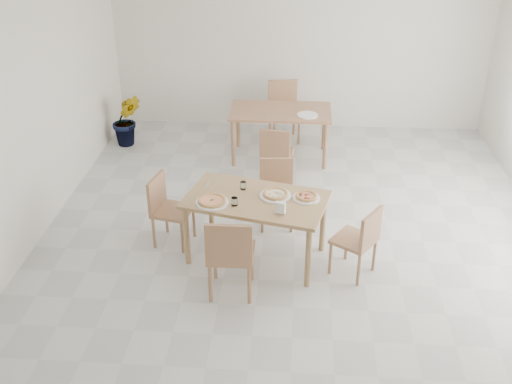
# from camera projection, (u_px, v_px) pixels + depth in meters

# --- Properties ---
(main_table) EXTENTS (1.65, 1.18, 0.75)m
(main_table) POSITION_uv_depth(u_px,v_px,m) (256.00, 205.00, 6.43)
(main_table) COLOR #A68A55
(main_table) RESTS_ON ground
(chair_south) EXTENTS (0.46, 0.46, 0.92)m
(chair_south) POSITION_uv_depth(u_px,v_px,m) (230.00, 252.00, 5.88)
(chair_south) COLOR #A87754
(chair_south) RESTS_ON ground
(chair_north) EXTENTS (0.43, 0.43, 0.81)m
(chair_north) POSITION_uv_depth(u_px,v_px,m) (276.00, 188.00, 7.19)
(chair_north) COLOR #A87754
(chair_north) RESTS_ON ground
(chair_west) EXTENTS (0.49, 0.49, 0.83)m
(chair_west) POSITION_uv_depth(u_px,v_px,m) (166.00, 205.00, 6.80)
(chair_west) COLOR #A87754
(chair_west) RESTS_ON ground
(chair_east) EXTENTS (0.55, 0.55, 0.81)m
(chair_east) POSITION_uv_depth(u_px,v_px,m) (361.00, 238.00, 6.23)
(chair_east) COLOR #A87754
(chair_east) RESTS_ON ground
(plate_margherita) EXTENTS (0.35, 0.35, 0.02)m
(plate_margherita) POSITION_uv_depth(u_px,v_px,m) (212.00, 202.00, 6.29)
(plate_margherita) COLOR white
(plate_margherita) RESTS_ON main_table
(plate_mushroom) EXTENTS (0.34, 0.34, 0.02)m
(plate_mushroom) POSITION_uv_depth(u_px,v_px,m) (275.00, 196.00, 6.42)
(plate_mushroom) COLOR white
(plate_mushroom) RESTS_ON main_table
(plate_pepperoni) EXTENTS (0.29, 0.29, 0.02)m
(plate_pepperoni) POSITION_uv_depth(u_px,v_px,m) (306.00, 198.00, 6.38)
(plate_pepperoni) COLOR white
(plate_pepperoni) RESTS_ON main_table
(pizza_margherita) EXTENTS (0.38, 0.38, 0.03)m
(pizza_margherita) POSITION_uv_depth(u_px,v_px,m) (212.00, 201.00, 6.28)
(pizza_margherita) COLOR #E5AE6C
(pizza_margherita) RESTS_ON plate_margherita
(pizza_mushroom) EXTENTS (0.32, 0.32, 0.03)m
(pizza_mushroom) POSITION_uv_depth(u_px,v_px,m) (275.00, 194.00, 6.41)
(pizza_mushroom) COLOR #E5AE6C
(pizza_mushroom) RESTS_ON plate_mushroom
(pizza_pepperoni) EXTENTS (0.30, 0.30, 0.03)m
(pizza_pepperoni) POSITION_uv_depth(u_px,v_px,m) (306.00, 196.00, 6.37)
(pizza_pepperoni) COLOR #E5AE6C
(pizza_pepperoni) RESTS_ON plate_pepperoni
(tumbler_a) EXTENTS (0.07, 0.07, 0.09)m
(tumbler_a) POSITION_uv_depth(u_px,v_px,m) (235.00, 202.00, 6.24)
(tumbler_a) COLOR white
(tumbler_a) RESTS_ON main_table
(tumbler_b) EXTENTS (0.07, 0.07, 0.09)m
(tumbler_b) POSITION_uv_depth(u_px,v_px,m) (243.00, 185.00, 6.55)
(tumbler_b) COLOR white
(tumbler_b) RESTS_ON main_table
(napkin_holder) EXTENTS (0.13, 0.09, 0.13)m
(napkin_holder) POSITION_uv_depth(u_px,v_px,m) (280.00, 208.00, 6.08)
(napkin_holder) COLOR silver
(napkin_holder) RESTS_ON main_table
(fork_a) EXTENTS (0.06, 0.16, 0.01)m
(fork_a) POSITION_uv_depth(u_px,v_px,m) (207.00, 184.00, 6.68)
(fork_a) COLOR silver
(fork_a) RESTS_ON main_table
(fork_b) EXTENTS (0.06, 0.18, 0.01)m
(fork_b) POSITION_uv_depth(u_px,v_px,m) (215.00, 183.00, 6.69)
(fork_b) COLOR silver
(fork_b) RESTS_ON main_table
(second_table) EXTENTS (1.47, 0.84, 0.75)m
(second_table) POSITION_uv_depth(u_px,v_px,m) (280.00, 116.00, 8.74)
(second_table) COLOR #A87754
(second_table) RESTS_ON ground
(chair_back_s) EXTENTS (0.47, 0.47, 0.82)m
(chair_back_s) POSITION_uv_depth(u_px,v_px,m) (276.00, 151.00, 8.10)
(chair_back_s) COLOR #A87754
(chair_back_s) RESTS_ON ground
(chair_back_n) EXTENTS (0.55, 0.55, 0.93)m
(chair_back_n) POSITION_uv_depth(u_px,v_px,m) (284.00, 106.00, 9.44)
(chair_back_n) COLOR #A87754
(chair_back_n) RESTS_ON ground
(plate_empty) EXTENTS (0.30, 0.30, 0.02)m
(plate_empty) POSITION_uv_depth(u_px,v_px,m) (307.00, 115.00, 8.50)
(plate_empty) COLOR white
(plate_empty) RESTS_ON second_table
(potted_plant) EXTENTS (0.55, 0.49, 0.82)m
(potted_plant) POSITION_uv_depth(u_px,v_px,m) (127.00, 120.00, 9.27)
(potted_plant) COLOR #24681F
(potted_plant) RESTS_ON ground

